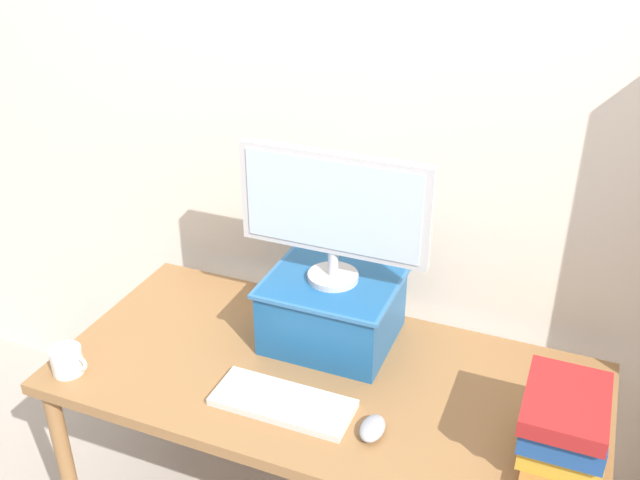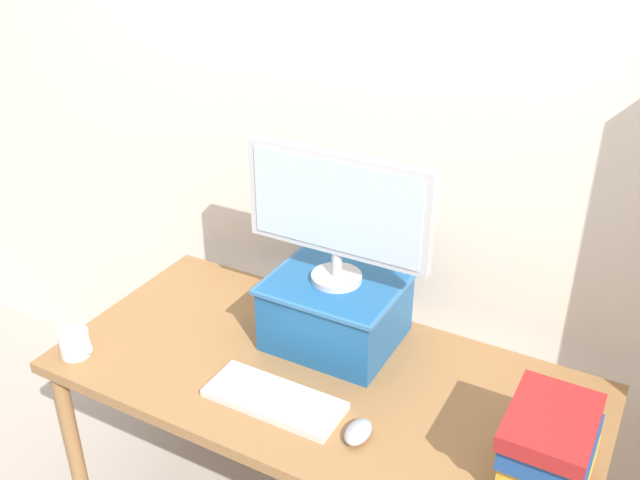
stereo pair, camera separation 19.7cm
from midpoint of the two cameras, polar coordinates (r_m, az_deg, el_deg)
The scene contains 8 objects.
back_wall at distance 2.27m, azimuth 9.13°, elevation 8.30°, with size 7.00×0.08×2.60m.
desk at distance 2.17m, azimuth 2.88°, elevation -12.15°, with size 1.60×0.76×0.72m.
riser_box at distance 2.20m, azimuth 3.88°, elevation -5.59°, with size 0.40×0.35×0.22m.
computer_monitor at distance 2.03m, azimuth 4.16°, elevation 2.34°, with size 0.57×0.15×0.41m.
keyboard at distance 2.02m, azimuth -0.83°, elevation -12.71°, with size 0.39×0.16×0.02m.
computer_mouse at distance 1.93m, azimuth 6.11°, elevation -15.14°, with size 0.06×0.10×0.04m.
book_stack at distance 1.85m, azimuth 20.90°, elevation -15.49°, with size 0.20×0.27×0.22m.
coffee_mug at distance 2.27m, azimuth -16.68°, elevation -8.00°, with size 0.12×0.09×0.08m.
Camera 2 is at (0.79, -1.46, 2.06)m, focal length 40.00 mm.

